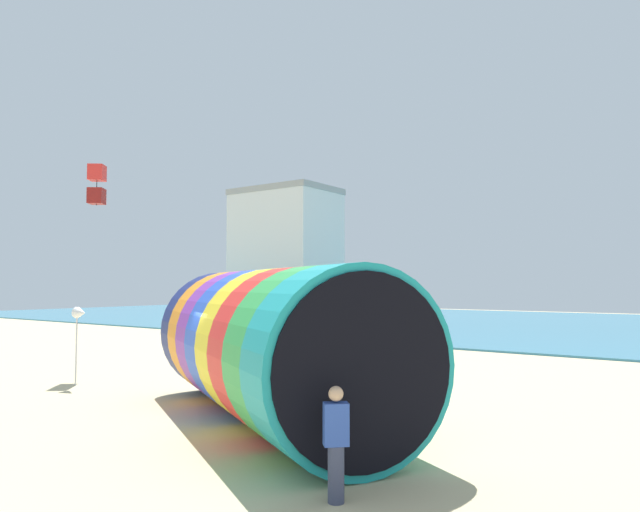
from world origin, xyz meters
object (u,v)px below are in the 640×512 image
(kite_red_box, at_px, (97,184))
(beach_flag, at_px, (81,316))
(giant_inflatable_tube, at_px, (270,345))
(kite_handler, at_px, (336,443))

(kite_red_box, height_order, beach_flag, kite_red_box)
(kite_red_box, bearing_deg, beach_flag, -40.19)
(giant_inflatable_tube, height_order, kite_handler, giant_inflatable_tube)
(giant_inflatable_tube, xyz_separation_m, kite_red_box, (-10.18, 2.09, 5.07))
(giant_inflatable_tube, xyz_separation_m, beach_flag, (-7.77, 0.05, 0.41))
(kite_red_box, bearing_deg, giant_inflatable_tube, -11.61)
(giant_inflatable_tube, relative_size, beach_flag, 3.93)
(kite_handler, xyz_separation_m, kite_red_box, (-14.13, 5.27, 5.97))
(kite_red_box, relative_size, beach_flag, 0.63)
(kite_handler, height_order, kite_red_box, kite_red_box)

